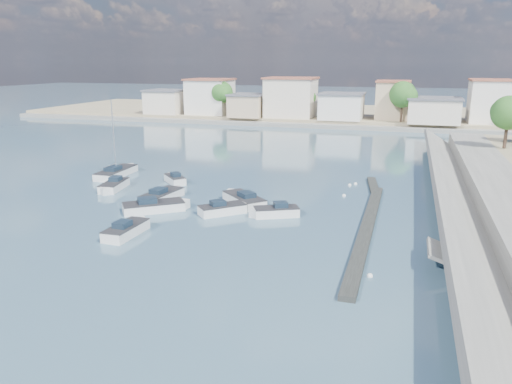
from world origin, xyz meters
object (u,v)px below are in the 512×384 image
motorboat_b (225,209)px  sailboat (118,172)px  motorboat_a (128,230)px  motorboat_h (157,207)px  motorboat_e (163,196)px  motorboat_c (243,199)px  motorboat_d (274,212)px  motorboat_f (174,179)px  motorboat_g (113,186)px

motorboat_b → sailboat: sailboat is taller
motorboat_a → motorboat_b: (5.27, 7.36, -0.00)m
motorboat_a → motorboat_h: same height
motorboat_e → motorboat_c: bearing=7.0°
motorboat_d → motorboat_h: 10.59m
motorboat_a → motorboat_h: bearing=97.6°
motorboat_b → motorboat_f: same height
motorboat_b → motorboat_f: 13.15m
motorboat_d → motorboat_b: bearing=-174.2°
motorboat_f → motorboat_h: (3.27, -10.21, 0.00)m
motorboat_c → sailboat: size_ratio=0.58×
motorboat_e → motorboat_g: bearing=165.1°
motorboat_e → sailboat: size_ratio=0.64×
motorboat_f → motorboat_g: size_ratio=0.69×
motorboat_c → motorboat_a: bearing=-117.6°
motorboat_a → motorboat_c: size_ratio=0.94×
motorboat_d → sailboat: 24.00m
motorboat_c → motorboat_g: same height
motorboat_c → motorboat_e: 7.87m
motorboat_d → motorboat_h: size_ratio=0.76×
motorboat_e → sailboat: bearing=141.8°
motorboat_f → sailboat: size_ratio=0.39×
motorboat_g → motorboat_h: size_ratio=0.92×
motorboat_d → motorboat_f: same height
motorboat_d → motorboat_g: (-18.45, 3.98, 0.00)m
motorboat_a → motorboat_e: (-2.08, 10.00, -0.00)m
motorboat_h → motorboat_a: bearing=-82.4°
motorboat_f → motorboat_c: bearing=-29.6°
motorboat_a → motorboat_c: (5.74, 10.96, 0.00)m
motorboat_c → motorboat_f: 11.34m
motorboat_h → motorboat_e: bearing=108.6°
motorboat_a → motorboat_c: 12.37m
motorboat_c → sailboat: bearing=158.7°
motorboat_a → motorboat_f: size_ratio=1.38×
motorboat_c → motorboat_g: 14.57m
sailboat → motorboat_d: bearing=-24.9°
motorboat_d → sailboat: (-21.77, 10.10, 0.03)m
motorboat_b → motorboat_h: bearing=-170.6°
motorboat_a → motorboat_d: 12.41m
motorboat_a → motorboat_e: size_ratio=0.85×
motorboat_f → motorboat_a: bearing=-76.0°
motorboat_b → motorboat_d: 4.39m
motorboat_e → motorboat_g: same height
sailboat → motorboat_f: bearing=-9.6°
motorboat_e → motorboat_h: same height
motorboat_c → motorboat_f: same height
motorboat_e → motorboat_f: same height
motorboat_a → motorboat_d: size_ratio=1.15×
motorboat_b → motorboat_c: (0.47, 3.60, 0.00)m
motorboat_d → motorboat_g: size_ratio=0.83×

